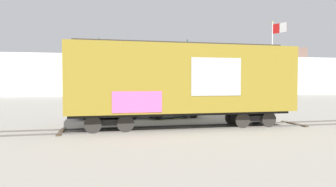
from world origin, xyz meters
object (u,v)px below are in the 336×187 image
(flagpole, at_px, (275,53))
(parked_car_green, at_px, (171,107))
(parked_car_blue, at_px, (109,108))
(freight_car, at_px, (183,80))

(flagpole, bearing_deg, parked_car_green, -160.12)
(parked_car_blue, bearing_deg, parked_car_green, -3.12)
(flagpole, xyz_separation_m, parked_car_blue, (-15.45, -3.67, -4.68))
(freight_car, height_order, parked_car_blue, freight_car)
(freight_car, distance_m, parked_car_blue, 7.27)
(flagpole, distance_m, parked_car_green, 12.43)
(freight_car, bearing_deg, flagpole, 39.45)
(flagpole, xyz_separation_m, parked_car_green, (-10.84, -3.92, -4.67))
(flagpole, relative_size, parked_car_green, 1.94)
(flagpole, distance_m, parked_car_blue, 16.56)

